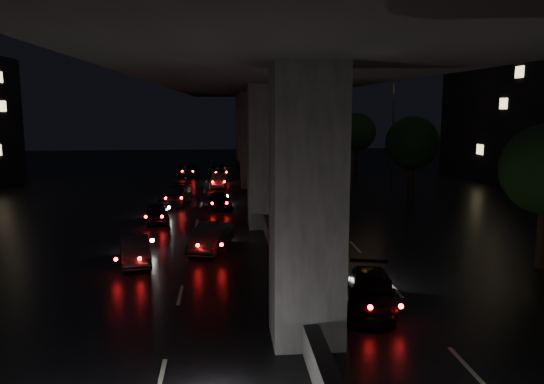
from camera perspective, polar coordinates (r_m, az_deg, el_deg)
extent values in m
plane|color=black|center=(25.69, 0.22, -6.14)|extent=(120.00, 120.00, 0.00)
cube|color=#2D2D2F|center=(15.11, 3.76, -1.51)|extent=(2.00, 2.00, 8.00)
cube|color=#2D2D2F|center=(29.89, -0.67, 3.83)|extent=(2.00, 2.00, 8.00)
cube|color=#2D2D2F|center=(44.81, -2.17, 5.63)|extent=(2.00, 2.00, 8.00)
cube|color=#2D2D2F|center=(59.78, -2.92, 6.52)|extent=(2.00, 2.00, 8.00)
cube|color=black|center=(29.82, -0.69, 12.96)|extent=(12.00, 80.00, 1.50)
cube|color=#2D2D2F|center=(30.04, -12.20, 15.12)|extent=(0.40, 80.00, 1.00)
cube|color=#2D2D2F|center=(30.92, 10.47, 15.00)|extent=(0.40, 80.00, 1.00)
cube|color=#2D2D2F|center=(30.43, -0.66, -2.88)|extent=(0.45, 70.00, 0.85)
cylinder|color=black|center=(25.17, 27.04, -4.21)|extent=(0.44, 0.44, 2.80)
cylinder|color=black|center=(39.38, 14.68, 1.03)|extent=(0.44, 0.44, 2.80)
sphere|color=black|center=(39.09, 14.85, 5.13)|extent=(3.80, 3.80, 3.80)
cylinder|color=black|center=(54.59, 9.03, 3.43)|extent=(0.44, 0.44, 2.80)
sphere|color=black|center=(54.38, 9.10, 6.39)|extent=(3.80, 3.80, 3.80)
cylinder|color=#2D2D33|center=(44.90, 12.87, 6.05)|extent=(0.18, 0.18, 9.00)
cube|color=#2D2D33|center=(44.57, 11.70, 11.73)|extent=(2.40, 0.10, 0.10)
sphere|color=orange|center=(44.26, 10.30, 11.53)|extent=(0.44, 0.44, 0.44)
imported|color=black|center=(18.66, 10.52, -10.43)|extent=(2.52, 4.27, 1.16)
imported|color=black|center=(24.07, -14.53, -6.10)|extent=(1.93, 3.64, 1.14)
imported|color=black|center=(25.49, -6.60, -4.87)|extent=(2.27, 4.03, 1.26)
imported|color=black|center=(32.20, -12.22, -2.20)|extent=(1.79, 3.36, 1.09)
imported|color=black|center=(37.81, -10.28, -0.33)|extent=(2.30, 4.50, 1.25)
imported|color=black|center=(35.74, -5.64, -0.89)|extent=(1.80, 3.42, 1.11)
imported|color=#5F5652|center=(45.28, -5.75, 1.27)|extent=(1.43, 3.57, 1.15)
imported|color=black|center=(51.30, -5.49, 2.23)|extent=(2.07, 4.33, 1.19)
imported|color=black|center=(52.58, -8.94, 2.34)|extent=(2.43, 4.52, 1.21)
imported|color=#4E5254|center=(54.71, 0.25, 2.74)|extent=(1.87, 3.84, 1.26)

